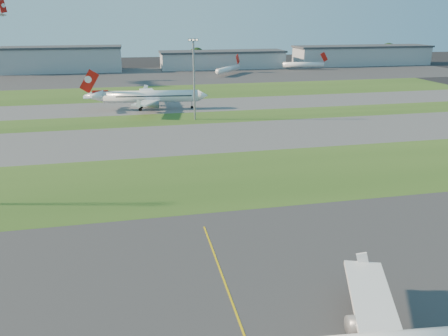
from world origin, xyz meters
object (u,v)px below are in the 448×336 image
object	(u,v)px
airliner_taxiing	(150,97)
mini_jet_near	(228,69)
light_mast_centre	(194,74)
mini_jet_far	(304,64)

from	to	relation	value
airliner_taxiing	mini_jet_near	xyz separation A→B (m)	(49.65, 91.96, -1.34)
airliner_taxiing	light_mast_centre	bearing A→B (deg)	130.05
mini_jet_near	mini_jet_far	bearing A→B (deg)	-34.89
airliner_taxiing	mini_jet_near	size ratio (longest dim) A/B	1.80
mini_jet_near	mini_jet_far	world-z (taller)	same
mini_jet_far	airliner_taxiing	bearing A→B (deg)	-122.83
mini_jet_near	mini_jet_far	xyz separation A→B (m)	(52.81, 15.43, 0.00)
airliner_taxiing	light_mast_centre	size ratio (longest dim) A/B	1.63
airliner_taxiing	mini_jet_near	bearing A→B (deg)	-112.30
airliner_taxiing	mini_jet_far	world-z (taller)	airliner_taxiing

